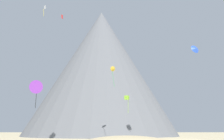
# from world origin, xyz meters

# --- Properties ---
(rock_massif) EXTENTS (73.70, 73.70, 51.39)m
(rock_massif) POSITION_xyz_m (-3.67, 81.22, 24.23)
(rock_massif) COLOR slate
(rock_massif) RESTS_ON ground_plane
(kite_violet_low) EXTENTS (2.52, 1.37, 5.15)m
(kite_violet_low) POSITION_xyz_m (-13.34, 22.75, 10.26)
(kite_violet_low) COLOR purple
(kite_red_mid) EXTENTS (0.31, 0.62, 0.80)m
(kite_red_mid) POSITION_xyz_m (-8.59, 20.19, 23.13)
(kite_red_mid) COLOR red
(kite_blue_mid) EXTENTS (1.87, 1.45, 1.68)m
(kite_blue_mid) POSITION_xyz_m (16.23, 20.81, 17.25)
(kite_blue_mid) COLOR blue
(kite_lime_low) EXTENTS (1.21, 1.22, 3.98)m
(kite_lime_low) POSITION_xyz_m (4.35, 34.18, 9.58)
(kite_lime_low) COLOR #8CD133
(kite_gold_mid) EXTENTS (1.44, 1.12, 5.46)m
(kite_gold_mid) POSITION_xyz_m (1.40, 41.61, 17.83)
(kite_gold_mid) COLOR gold
(kite_white_high) EXTENTS (0.77, 0.89, 3.72)m
(kite_white_high) POSITION_xyz_m (-20.08, 53.25, 40.09)
(kite_white_high) COLOR white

